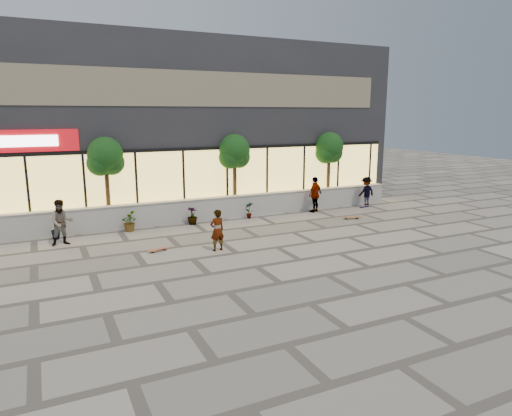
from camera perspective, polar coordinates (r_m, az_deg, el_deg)
name	(u,v)px	position (r m, az deg, el deg)	size (l,w,h in m)	color
ground	(257,267)	(14.93, 0.07, -7.35)	(80.00, 80.00, 0.00)	#A2998D
planter_wall	(191,210)	(21.10, -8.17, -0.31)	(22.00, 0.42, 1.04)	beige
retail_building	(158,125)	(25.95, -12.12, 10.07)	(24.00, 9.17, 8.50)	#27272D
shrub_b	(56,229)	(19.69, -23.69, -2.41)	(0.45, 0.36, 0.81)	black
shrub_c	(129,222)	(19.95, -15.65, -1.68)	(0.73, 0.63, 0.81)	black
shrub_d	(192,216)	(20.58, -7.96, -0.94)	(0.45, 0.45, 0.81)	black
shrub_e	(249,210)	(21.57, -0.86, -0.25)	(0.43, 0.29, 0.81)	black
tree_midwest	(105,159)	(20.68, -18.30, 5.88)	(1.60, 1.50, 3.92)	#4F331C
tree_mideast	(234,153)	(22.24, -2.71, 6.83)	(1.60, 1.50, 3.92)	#4F331C
tree_east	(329,150)	(24.89, 9.13, 7.22)	(1.60, 1.50, 3.92)	#4F331C
skater_center	(217,230)	(16.48, -4.88, -2.78)	(0.55, 0.36, 1.52)	beige
skater_left	(62,223)	(18.58, -23.12, -1.68)	(0.85, 0.66, 1.74)	tan
skater_right_near	(315,195)	(23.04, 7.40, 1.68)	(1.05, 0.44, 1.80)	silver
skater_right_far	(366,192)	(24.93, 13.61, 1.97)	(1.03, 0.59, 1.60)	maroon
skateboard_center	(158,249)	(16.87, -12.14, -5.08)	(0.78, 0.38, 0.09)	brown
skateboard_right_near	(352,217)	(21.96, 11.86, -1.14)	(0.88, 0.47, 0.10)	brown
skateboard_right_far	(365,206)	(24.89, 13.41, 0.27)	(0.75, 0.33, 0.09)	#675194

